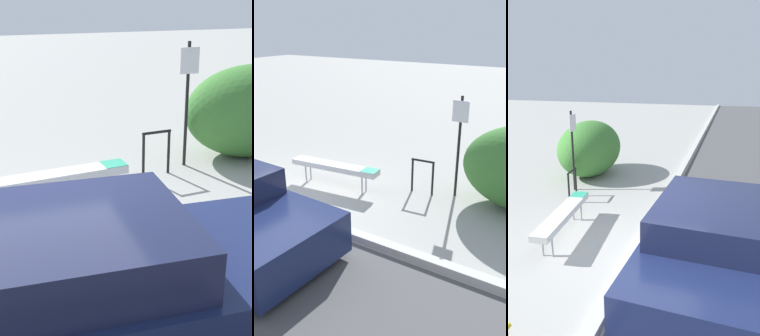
% 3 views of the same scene
% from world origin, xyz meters
% --- Properties ---
extents(ground_plane, '(60.00, 60.00, 0.00)m').
position_xyz_m(ground_plane, '(0.00, 0.00, 0.00)').
color(ground_plane, '#9E9E99').
extents(curb, '(60.00, 0.20, 0.13)m').
position_xyz_m(curb, '(0.00, 0.00, 0.07)').
color(curb, '#B7B7B2').
rests_on(curb, ground_plane).
extents(bench, '(2.30, 0.59, 0.59)m').
position_xyz_m(bench, '(0.55, 1.65, 0.51)').
color(bench, '#99999E').
rests_on(bench, ground_plane).
extents(bike_rack, '(0.55, 0.10, 0.83)m').
position_xyz_m(bike_rack, '(2.49, 2.43, 0.50)').
color(bike_rack, black).
rests_on(bike_rack, ground_plane).
extents(sign_post, '(0.36, 0.08, 2.30)m').
position_xyz_m(sign_post, '(3.19, 2.72, 1.38)').
color(sign_post, black).
rests_on(sign_post, ground_plane).
extents(parked_car_near, '(4.76, 2.10, 1.33)m').
position_xyz_m(parked_car_near, '(0.23, -1.35, 0.62)').
color(parked_car_near, black).
rests_on(parked_car_near, ground_plane).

